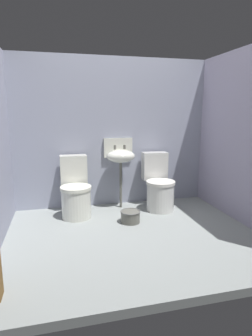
{
  "coord_description": "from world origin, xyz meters",
  "views": [
    {
      "loc": [
        -0.78,
        -2.91,
        1.36
      ],
      "look_at": [
        0.0,
        0.26,
        0.7
      ],
      "focal_mm": 29.77,
      "sensor_mm": 36.0,
      "label": 1
    }
  ],
  "objects_px": {
    "toilet_right": "(159,186)",
    "sink": "(120,156)",
    "toilet_left": "(75,192)",
    "bucket": "(130,216)"
  },
  "relations": [
    {
      "from": "toilet_right",
      "to": "sink",
      "type": "distance_m",
      "value": 0.7
    },
    {
      "from": "toilet_left",
      "to": "bucket",
      "type": "bearing_deg",
      "value": 146.18
    },
    {
      "from": "toilet_right",
      "to": "toilet_left",
      "type": "bearing_deg",
      "value": 2.54
    },
    {
      "from": "toilet_left",
      "to": "bucket",
      "type": "distance_m",
      "value": 0.8
    },
    {
      "from": "toilet_right",
      "to": "sink",
      "type": "bearing_deg",
      "value": -17.55
    },
    {
      "from": "toilet_left",
      "to": "sink",
      "type": "bearing_deg",
      "value": -164.67
    },
    {
      "from": "sink",
      "to": "bucket",
      "type": "xyz_separation_m",
      "value": [
        -0.01,
        -0.61,
        -0.68
      ]
    },
    {
      "from": "toilet_left",
      "to": "sink",
      "type": "relative_size",
      "value": 0.79
    },
    {
      "from": "toilet_left",
      "to": "toilet_right",
      "type": "distance_m",
      "value": 1.17
    },
    {
      "from": "bucket",
      "to": "toilet_left",
      "type": "bearing_deg",
      "value": 146.95
    }
  ]
}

